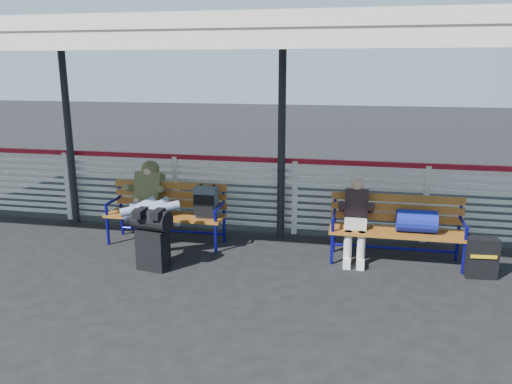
% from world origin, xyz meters
% --- Properties ---
extents(ground, '(60.00, 60.00, 0.00)m').
position_xyz_m(ground, '(0.00, 0.00, 0.00)').
color(ground, black).
rests_on(ground, ground).
extents(fence, '(12.08, 0.08, 1.24)m').
position_xyz_m(fence, '(0.00, 1.90, 0.66)').
color(fence, silver).
rests_on(fence, ground).
extents(canopy, '(12.60, 3.60, 3.16)m').
position_xyz_m(canopy, '(-0.00, 0.87, 3.04)').
color(canopy, silver).
rests_on(canopy, ground).
extents(luggage_stack, '(0.54, 0.36, 0.82)m').
position_xyz_m(luggage_stack, '(0.34, 0.07, 0.45)').
color(luggage_stack, black).
rests_on(luggage_stack, ground).
extents(bench_left, '(1.80, 0.56, 0.93)m').
position_xyz_m(bench_left, '(0.34, 1.10, 0.59)').
color(bench_left, '#9E5D1E').
rests_on(bench_left, ground).
extents(bench_right, '(1.80, 0.56, 0.92)m').
position_xyz_m(bench_right, '(3.62, 0.99, 0.58)').
color(bench_right, '#9E5D1E').
rests_on(bench_right, ground).
extents(traveler_man, '(0.94, 1.64, 0.77)m').
position_xyz_m(traveler_man, '(-0.00, 0.76, 0.70)').
color(traveler_man, '#818FAE').
rests_on(traveler_man, ground).
extents(companion_person, '(0.32, 0.66, 1.15)m').
position_xyz_m(companion_person, '(2.97, 0.97, 0.60)').
color(companion_person, beige).
rests_on(companion_person, ground).
extents(suitcase_side, '(0.40, 0.26, 0.53)m').
position_xyz_m(suitcase_side, '(4.57, 0.67, 0.26)').
color(suitcase_side, black).
rests_on(suitcase_side, ground).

